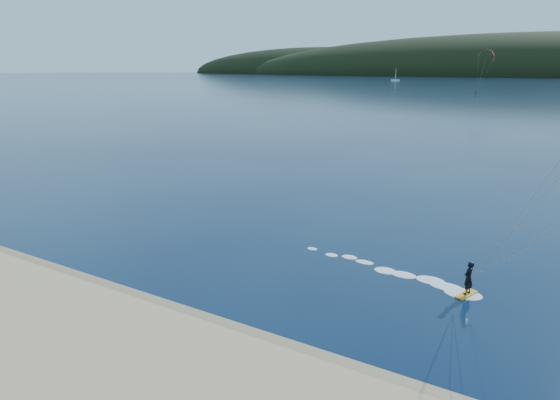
# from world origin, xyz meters

# --- Properties ---
(ground) EXTENTS (1800.00, 1800.00, 0.00)m
(ground) POSITION_xyz_m (0.00, 0.00, 0.00)
(ground) COLOR black
(ground) RESTS_ON ground
(wet_sand) EXTENTS (220.00, 2.50, 0.10)m
(wet_sand) POSITION_xyz_m (0.00, 4.50, 0.05)
(wet_sand) COLOR #8C6E51
(wet_sand) RESTS_ON ground
(kitesurfer_far) EXTENTS (7.25, 5.95, 17.63)m
(kitesurfer_far) POSITION_xyz_m (-16.15, 206.19, 14.93)
(kitesurfer_far) COLOR orange
(kitesurfer_far) RESTS_ON ground
(sailboat) EXTENTS (7.74, 4.80, 10.77)m
(sailboat) POSITION_xyz_m (-117.21, 407.45, 0.79)
(sailboat) COLOR white
(sailboat) RESTS_ON ground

